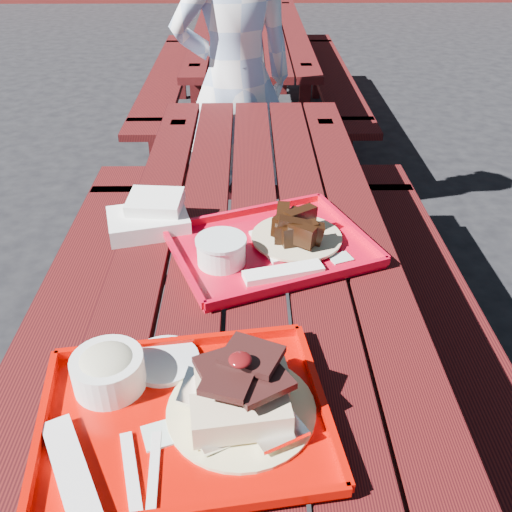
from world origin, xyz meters
name	(u,v)px	position (x,y,z in m)	size (l,w,h in m)	color
ground	(255,435)	(0.00, 0.00, 0.00)	(60.00, 60.00, 0.00)	black
picnic_table_near	(255,304)	(0.00, 0.00, 0.56)	(1.41, 2.40, 0.75)	#490F0E
picnic_table_far	(250,56)	(0.00, 2.80, 0.56)	(1.41, 2.40, 0.75)	#490F0E
near_tray	(183,398)	(-0.14, -0.56, 0.79)	(0.55, 0.46, 0.16)	#C60801
far_tray	(269,245)	(0.03, -0.03, 0.78)	(0.60, 0.53, 0.08)	red
white_cloth	(150,216)	(-0.29, 0.11, 0.79)	(0.25, 0.21, 0.09)	white
person	(235,82)	(-0.07, 1.37, 0.79)	(0.58, 0.38, 1.59)	#A8C2EB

